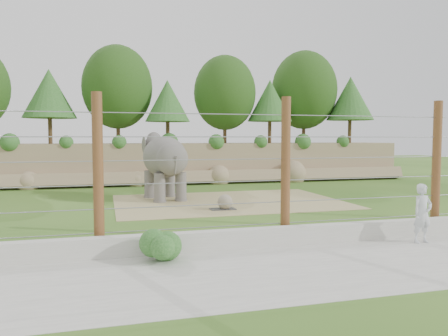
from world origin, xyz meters
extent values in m
plane|color=#345E1C|center=(0.00, 0.00, 0.00)|extent=(90.00, 90.00, 0.00)
cube|color=#967E5D|center=(0.00, 13.00, 1.25)|extent=(30.00, 4.00, 2.50)
cube|color=#967E5D|center=(0.00, 10.70, 0.35)|extent=(30.00, 1.37, 1.07)
cylinder|color=#3F2B19|center=(-8.00, 12.50, 3.29)|extent=(0.24, 0.24, 1.58)
sphere|color=#1D4610|center=(-8.00, 12.50, 5.42)|extent=(3.60, 3.60, 3.60)
cylinder|color=#3F2B19|center=(-4.00, 13.00, 3.46)|extent=(0.24, 0.24, 1.92)
sphere|color=#1D4610|center=(-4.00, 13.00, 6.07)|extent=(4.40, 4.40, 4.40)
cylinder|color=#3F2B19|center=(-1.00, 11.80, 3.20)|extent=(0.24, 0.24, 1.40)
sphere|color=#1D4610|center=(-1.00, 11.80, 5.10)|extent=(3.20, 3.20, 3.20)
cylinder|color=#3F2B19|center=(3.00, 12.80, 3.41)|extent=(0.24, 0.24, 1.82)
sphere|color=#1D4610|center=(3.00, 12.80, 5.88)|extent=(4.16, 4.16, 4.16)
cylinder|color=#3F2B19|center=(6.00, 12.20, 3.25)|extent=(0.24, 0.24, 1.50)
sphere|color=#1D4610|center=(6.00, 12.20, 5.29)|extent=(3.44, 3.44, 3.44)
cylinder|color=#3F2B19|center=(9.00, 13.20, 3.51)|extent=(0.24, 0.24, 2.03)
sphere|color=#1D4610|center=(9.00, 13.20, 6.27)|extent=(4.64, 4.64, 4.64)
cylinder|color=#3F2B19|center=(12.00, 12.00, 3.32)|extent=(0.24, 0.24, 1.64)
sphere|color=#1D4610|center=(12.00, 12.00, 5.55)|extent=(3.76, 3.76, 3.76)
cube|color=tan|center=(0.50, 3.00, 0.01)|extent=(10.00, 7.00, 0.02)
cube|color=#262628|center=(-0.33, 0.99, 0.04)|extent=(1.00, 0.60, 0.03)
sphere|color=gray|center=(-0.25, 0.91, 0.32)|extent=(0.60, 0.60, 0.60)
cube|color=#ADABA1|center=(0.00, -5.00, 0.25)|extent=(26.00, 0.35, 0.50)
cube|color=#ADABA1|center=(0.00, -7.00, 0.01)|extent=(26.00, 4.00, 0.01)
cylinder|color=brown|center=(-5.00, -4.50, 2.00)|extent=(0.26, 0.26, 4.00)
cylinder|color=brown|center=(0.00, -4.50, 2.00)|extent=(0.26, 0.26, 4.00)
cylinder|color=brown|center=(5.00, -4.50, 2.00)|extent=(0.26, 0.26, 4.00)
cylinder|color=#97979C|center=(0.00, -4.50, 0.50)|extent=(20.00, 0.02, 0.02)
cylinder|color=#97979C|center=(0.00, -4.50, 1.10)|extent=(20.00, 0.02, 0.02)
cylinder|color=#97979C|center=(0.00, -4.50, 1.70)|extent=(20.00, 0.02, 0.02)
cylinder|color=#97979C|center=(0.00, -4.50, 2.30)|extent=(20.00, 0.02, 0.02)
cylinder|color=#97979C|center=(0.00, -4.50, 2.90)|extent=(20.00, 0.02, 0.02)
cylinder|color=#97979C|center=(0.00, -4.50, 3.50)|extent=(20.00, 0.02, 0.02)
sphere|color=#1F541B|center=(-3.66, -5.80, 0.36)|extent=(0.70, 0.70, 0.70)
imported|color=#B6BCC0|center=(3.49, -5.76, 0.82)|extent=(0.62, 0.43, 1.62)
camera|label=1|loc=(-4.82, -15.69, 2.88)|focal=35.00mm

